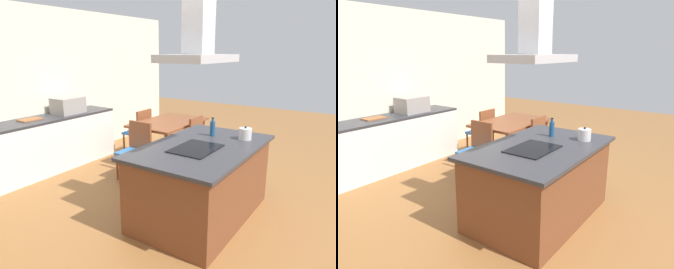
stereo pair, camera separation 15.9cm
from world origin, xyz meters
The scene contains 14 objects.
ground centered at (0.00, 1.50, 0.00)m, with size 16.00×16.00×0.00m, color #936033.
wall_back centered at (0.00, 3.25, 1.35)m, with size 7.20×0.10×2.70m, color silver.
kitchen_island centered at (0.00, 0.00, 0.45)m, with size 1.84×1.15×0.90m.
cooktop centered at (-0.17, 0.00, 0.91)m, with size 0.60×0.44×0.01m, color black.
tea_kettle centered at (0.52, -0.32, 0.97)m, with size 0.21×0.16×0.17m.
olive_oil_bottle centered at (0.44, 0.10, 1.00)m, with size 0.07×0.07×0.24m.
back_counter centered at (-0.06, 2.88, 0.45)m, with size 2.52×0.62×0.90m.
countertop_microwave centered at (0.41, 2.88, 1.04)m, with size 0.50×0.38×0.28m, color #9E9993.
cutting_board centered at (-0.31, 2.93, 0.91)m, with size 0.34×0.24×0.02m, color #995B33.
dining_table centered at (1.42, 1.43, 0.67)m, with size 1.40×0.90×0.75m.
chair_at_left_end centered at (0.50, 1.43, 0.51)m, with size 0.42×0.42×0.89m.
chair_facing_back_wall centered at (1.42, 2.09, 0.51)m, with size 0.42×0.42×0.89m.
chair_facing_island centered at (1.42, 0.76, 0.51)m, with size 0.42×0.42×0.89m.
range_hood centered at (-0.17, 0.00, 2.10)m, with size 0.90×0.55×0.78m.
Camera 1 is at (-3.12, -1.61, 1.97)m, focal length 33.41 mm.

